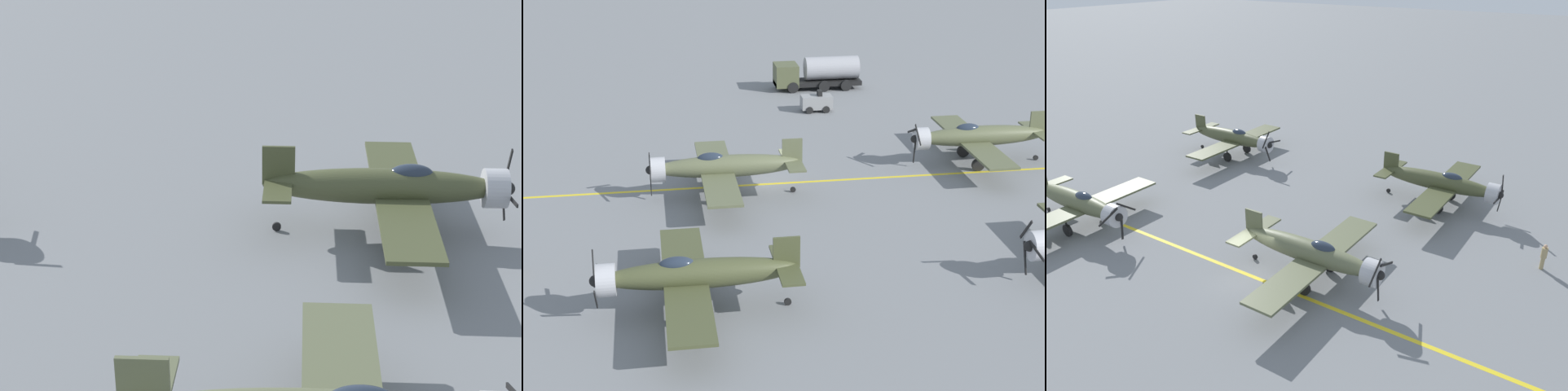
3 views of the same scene
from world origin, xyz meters
The scene contains 7 objects.
ground_plane centered at (0.00, 0.00, 0.00)m, with size 400.00×400.00×0.00m, color slate.
taxiway_stripe centered at (0.00, 0.00, 0.00)m, with size 0.30×160.00×0.01m, color yellow.
airplane_mid_left centered at (-16.56, 6.52, 2.01)m, with size 12.00×9.98×3.70m.
airplane_mid_center centered at (-1.71, 3.75, 2.01)m, with size 12.00×9.98×3.65m.
airplane_near_center centered at (1.76, -14.50, 2.01)m, with size 12.00×9.98×3.65m.
fuel_tanker centered at (23.99, -7.40, 1.51)m, with size 2.67×8.00×2.98m.
tow_tractor centered at (16.60, -5.93, 0.79)m, with size 1.57×2.60×1.79m.
Camera 2 is at (-53.65, 8.05, 20.73)m, focal length 60.00 mm.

